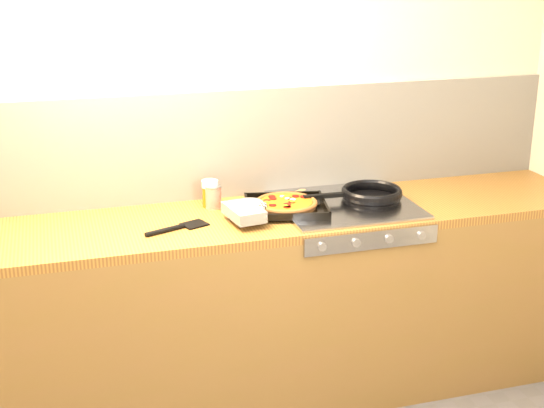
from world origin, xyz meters
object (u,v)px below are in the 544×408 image
object	(u,v)px
juice_glass	(210,193)
frying_pan	(370,194)
pizza_on_tray	(274,206)
tomato_can	(213,197)

from	to	relation	value
juice_glass	frying_pan	bearing A→B (deg)	-12.26
pizza_on_tray	frying_pan	world-z (taller)	pizza_on_tray
tomato_can	juice_glass	distance (m)	0.03
frying_pan	pizza_on_tray	bearing A→B (deg)	-176.24
frying_pan	tomato_can	world-z (taller)	tomato_can
pizza_on_tray	juice_glass	distance (m)	0.31
juice_glass	tomato_can	bearing A→B (deg)	-66.47
frying_pan	juice_glass	bearing A→B (deg)	167.74
tomato_can	juice_glass	world-z (taller)	juice_glass
frying_pan	juice_glass	distance (m)	0.73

